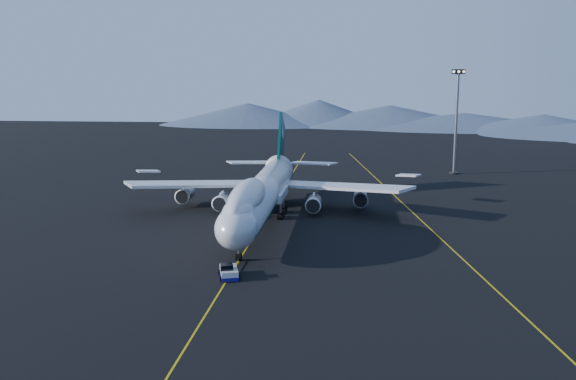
# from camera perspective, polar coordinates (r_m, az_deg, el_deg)

# --- Properties ---
(ground) EXTENTS (500.00, 500.00, 0.00)m
(ground) POSITION_cam_1_polar(r_m,az_deg,el_deg) (125.03, -2.25, -2.82)
(ground) COLOR black
(ground) RESTS_ON ground
(taxiway_line_main) EXTENTS (0.25, 220.00, 0.01)m
(taxiway_line_main) POSITION_cam_1_polar(r_m,az_deg,el_deg) (125.02, -2.25, -2.82)
(taxiway_line_main) COLOR #C4A50B
(taxiway_line_main) RESTS_ON ground
(taxiway_line_side) EXTENTS (28.08, 198.09, 0.01)m
(taxiway_line_side) POSITION_cam_1_polar(r_m,az_deg,el_deg) (134.21, 11.16, -2.10)
(taxiway_line_side) COLOR #C4A50B
(taxiway_line_side) RESTS_ON ground
(boeing_747) EXTENTS (59.62, 72.43, 19.37)m
(boeing_747) POSITION_cam_1_polar(r_m,az_deg,el_deg) (123.86, -2.27, -0.20)
(boeing_747) COLOR silver
(boeing_747) RESTS_ON ground
(pushback_tug) EXTENTS (3.75, 5.31, 2.10)m
(pushback_tug) POSITION_cam_1_polar(r_m,az_deg,el_deg) (91.80, -5.28, -7.34)
(pushback_tug) COLOR silver
(pushback_tug) RESTS_ON ground
(floodlight_mast) EXTENTS (3.65, 2.74, 29.56)m
(floodlight_mast) POSITION_cam_1_polar(r_m,az_deg,el_deg) (188.39, 14.72, 5.91)
(floodlight_mast) COLOR black
(floodlight_mast) RESTS_ON ground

